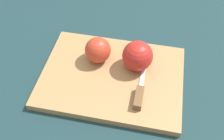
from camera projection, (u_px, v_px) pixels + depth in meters
ground_plane at (112, 79)px, 0.78m from camera, size 4.00×4.00×0.00m
cutting_board at (112, 77)px, 0.77m from camera, size 0.43×0.33×0.02m
apple_half_left at (98, 50)px, 0.77m from camera, size 0.08×0.08×0.08m
apple_half_right at (138, 56)px, 0.75m from camera, size 0.09×0.09×0.09m
knife at (139, 96)px, 0.70m from camera, size 0.03×0.15×0.02m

